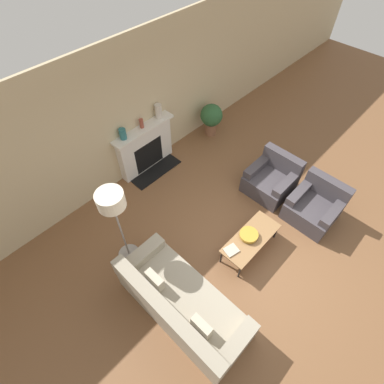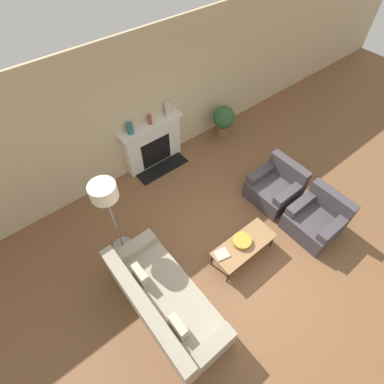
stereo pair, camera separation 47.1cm
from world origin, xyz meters
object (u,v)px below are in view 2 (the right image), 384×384
at_px(mantel_vase_left, 130,128).
at_px(mantel_vase_center_right, 168,109).
at_px(bowl, 242,241).
at_px(book, 222,254).
at_px(coffee_table, 244,245).
at_px(armchair_far, 275,187).
at_px(fireplace, 154,145).
at_px(floor_lamp, 106,198).
at_px(couch, 164,302).
at_px(mantel_vase_center_left, 150,120).
at_px(armchair_near, 316,219).
at_px(potted_plant, 224,119).

relative_size(mantel_vase_left, mantel_vase_center_right, 0.72).
relative_size(bowl, book, 1.24).
relative_size(coffee_table, book, 4.42).
bearing_deg(armchair_far, coffee_table, -69.26).
xyz_separation_m(fireplace, floor_lamp, (-1.73, -1.46, 0.93)).
distance_m(couch, mantel_vase_center_left, 3.51).
bearing_deg(floor_lamp, couch, -92.06).
bearing_deg(mantel_vase_center_left, book, -101.27).
distance_m(mantel_vase_center_left, mantel_vase_center_right, 0.47).
bearing_deg(couch, bowl, -91.10).
xyz_separation_m(coffee_table, mantel_vase_left, (-0.33, 2.98, 0.84)).
height_order(armchair_near, coffee_table, armchair_near).
bearing_deg(armchair_far, fireplace, -150.79).
distance_m(armchair_far, book, 1.98).
bearing_deg(bowl, fireplace, 87.08).
relative_size(coffee_table, mantel_vase_center_right, 3.85).
bearing_deg(potted_plant, couch, -144.28).
height_order(mantel_vase_left, mantel_vase_center_left, mantel_vase_left).
xyz_separation_m(bowl, mantel_vase_center_right, (0.61, 2.92, 0.80)).
bearing_deg(mantel_vase_center_left, armchair_near, -68.55).
relative_size(fireplace, coffee_table, 1.24).
bearing_deg(mantel_vase_center_left, potted_plant, -8.48).
bearing_deg(mantel_vase_left, floor_lamp, -130.70).
bearing_deg(floor_lamp, bowl, -42.50).
bearing_deg(fireplace, coffee_table, -92.70).
distance_m(armchair_near, mantel_vase_center_right, 3.65).
bearing_deg(armchair_near, book, -105.61).
bearing_deg(coffee_table, floor_lamp, 136.61).
distance_m(coffee_table, mantel_vase_center_right, 3.16).
distance_m(armchair_near, potted_plant, 3.19).
xyz_separation_m(couch, coffee_table, (1.64, -0.09, 0.06)).
xyz_separation_m(armchair_far, coffee_table, (-1.48, -0.56, 0.07)).
xyz_separation_m(fireplace, armchair_far, (1.34, -2.40, -0.23)).
distance_m(floor_lamp, mantel_vase_left, 1.96).
height_order(mantel_vase_center_left, mantel_vase_center_right, mantel_vase_center_right).
bearing_deg(fireplace, couch, -121.81).
xyz_separation_m(mantel_vase_left, mantel_vase_center_right, (0.93, 0.00, 0.04)).
distance_m(fireplace, couch, 3.39).
bearing_deg(mantel_vase_center_right, armchair_far, -70.00).
relative_size(couch, coffee_table, 1.83).
distance_m(book, mantel_vase_left, 2.99).
distance_m(fireplace, book, 2.93).
bearing_deg(armchair_near, coffee_table, -106.56).
bearing_deg(armchair_near, mantel_vase_center_right, -165.58).
height_order(book, potted_plant, potted_plant).
height_order(armchair_far, mantel_vase_center_left, mantel_vase_center_left).
bearing_deg(mantel_vase_center_left, couch, -121.67).
height_order(couch, mantel_vase_left, mantel_vase_left).
relative_size(armchair_near, mantel_vase_left, 3.97).
bearing_deg(coffee_table, fireplace, 87.30).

